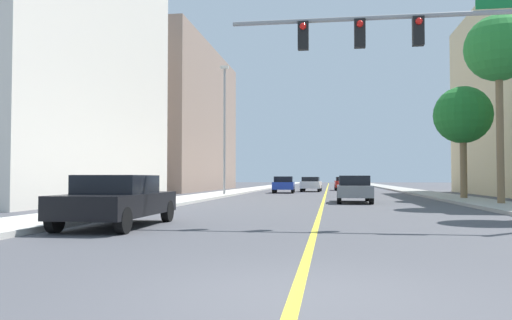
# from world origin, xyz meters

# --- Properties ---
(ground) EXTENTS (192.00, 192.00, 0.00)m
(ground) POSITION_xyz_m (0.00, 42.00, 0.00)
(ground) COLOR #47474C
(sidewalk_left) EXTENTS (2.68, 168.00, 0.15)m
(sidewalk_left) POSITION_xyz_m (-7.90, 42.00, 0.07)
(sidewalk_left) COLOR beige
(sidewalk_left) RESTS_ON ground
(sidewalk_right) EXTENTS (2.68, 168.00, 0.15)m
(sidewalk_right) POSITION_xyz_m (7.90, 42.00, 0.07)
(sidewalk_right) COLOR #9E9B93
(sidewalk_right) RESTS_ON ground
(lane_marking_center) EXTENTS (0.16, 144.00, 0.01)m
(lane_marking_center) POSITION_xyz_m (0.00, 42.00, 0.00)
(lane_marking_center) COLOR yellow
(lane_marking_center) RESTS_ON ground
(building_left_far) EXTENTS (17.87, 23.93, 15.01)m
(building_left_far) POSITION_xyz_m (-20.65, 46.41, 7.50)
(building_left_far) COLOR gray
(building_left_far) RESTS_ON ground
(traffic_signal_mast) EXTENTS (9.59, 0.36, 6.26)m
(traffic_signal_mast) POSITION_xyz_m (3.74, 9.29, 4.85)
(traffic_signal_mast) COLOR gray
(traffic_signal_mast) RESTS_ON sidewalk_right
(street_lamp) EXTENTS (0.56, 0.28, 9.18)m
(street_lamp) POSITION_xyz_m (-7.06, 29.41, 5.17)
(street_lamp) COLOR gray
(street_lamp) RESTS_ON sidewalk_left
(palm_mid) EXTENTS (3.09, 3.09, 8.78)m
(palm_mid) POSITION_xyz_m (8.19, 19.05, 7.29)
(palm_mid) COLOR brown
(palm_mid) RESTS_ON sidewalk_right
(palm_far) EXTENTS (3.35, 3.35, 6.55)m
(palm_far) POSITION_xyz_m (8.12, 25.27, 4.97)
(palm_far) COLOR brown
(palm_far) RESTS_ON sidewalk_right
(car_blue) EXTENTS (1.95, 4.00, 1.43)m
(car_blue) POSITION_xyz_m (-3.63, 38.07, 0.73)
(car_blue) COLOR #1E389E
(car_blue) RESTS_ON ground
(car_gray) EXTENTS (1.85, 4.59, 1.43)m
(car_gray) POSITION_xyz_m (1.64, 21.76, 0.75)
(car_gray) COLOR slate
(car_gray) RESTS_ON ground
(car_red) EXTENTS (1.93, 3.98, 1.41)m
(car_red) POSITION_xyz_m (1.77, 47.81, 0.75)
(car_red) COLOR red
(car_red) RESTS_ON ground
(car_white) EXTENTS (1.95, 4.11, 1.39)m
(car_white) POSITION_xyz_m (-1.42, 42.55, 0.74)
(car_white) COLOR white
(car_white) RESTS_ON ground
(car_black) EXTENTS (1.98, 4.47, 1.40)m
(car_black) POSITION_xyz_m (-5.32, 7.30, 0.73)
(car_black) COLOR black
(car_black) RESTS_ON ground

